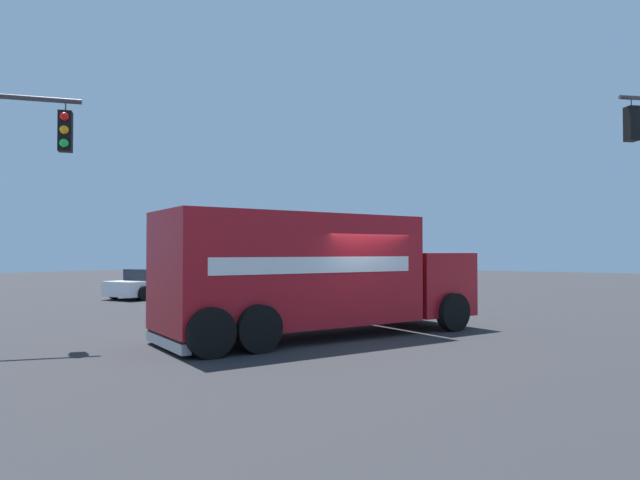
% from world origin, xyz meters
% --- Properties ---
extents(ground_plane, '(100.00, 100.00, 0.00)m').
position_xyz_m(ground_plane, '(0.00, 0.00, 0.00)').
color(ground_plane, '#2B2B2D').
extents(delivery_truck, '(5.41, 8.64, 2.97)m').
position_xyz_m(delivery_truck, '(0.61, 0.44, 1.54)').
color(delivery_truck, '#AD141E').
rests_on(delivery_truck, ground).
extents(sedan_white, '(2.35, 4.45, 1.31)m').
position_xyz_m(sedan_white, '(13.47, -4.84, 0.63)').
color(sedan_white, white).
rests_on(sedan_white, ground).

